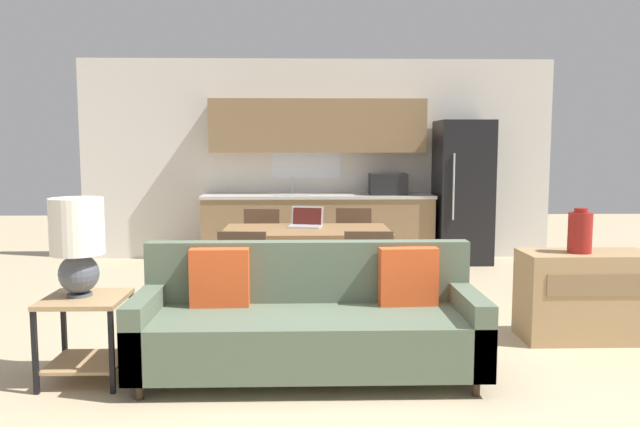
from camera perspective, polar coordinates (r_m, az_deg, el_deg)
ground_plane at (r=4.19m, az=1.26°, el=-15.29°), size 20.00×20.00×0.00m
wall_back at (r=8.53m, az=-0.25°, el=4.96°), size 6.40×0.07×2.70m
kitchen_counter at (r=8.26m, az=-0.06°, el=1.38°), size 3.03×0.65×2.15m
refrigerator at (r=8.43m, az=12.90°, el=1.93°), size 0.69×0.71×1.87m
dining_table at (r=6.04m, az=-1.24°, el=-2.00°), size 1.60×0.89×0.74m
couch at (r=4.26m, az=-1.05°, el=-10.06°), size 2.27×0.80×0.87m
side_table at (r=4.41m, az=-20.62°, el=-9.42°), size 0.51×0.51×0.56m
table_lamp at (r=4.33m, az=-21.30°, el=-2.29°), size 0.34×0.34×0.64m
credenza at (r=5.41m, az=23.08°, el=-6.94°), size 1.01×0.47×0.70m
vase at (r=5.27m, az=22.68°, el=-1.57°), size 0.18×0.18×0.35m
dining_chair_far_left at (r=6.83m, az=-5.51°, el=-2.69°), size 0.46×0.46×0.85m
dining_chair_far_right at (r=6.90m, az=3.05°, el=-2.58°), size 0.47×0.47×0.85m
dining_chair_near_left at (r=5.28m, az=-6.85°, el=-5.33°), size 0.46×0.46×0.85m
dining_chair_near_right at (r=5.27m, az=4.38°, el=-5.34°), size 0.44×0.44×0.85m
laptop at (r=6.19m, az=-1.29°, el=-0.78°), size 0.37×0.32×0.20m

